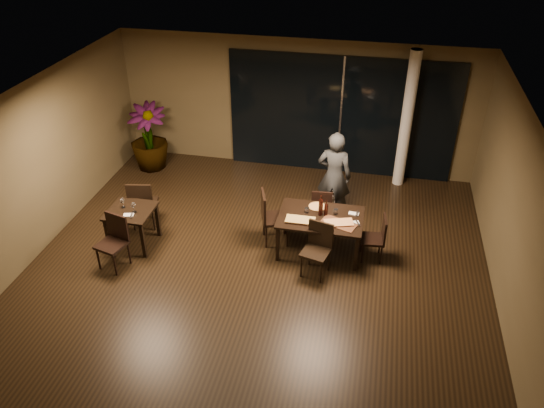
{
  "coord_description": "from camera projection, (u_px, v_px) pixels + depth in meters",
  "views": [
    {
      "loc": [
        1.77,
        -7.03,
        5.95
      ],
      "look_at": [
        0.17,
        0.56,
        1.05
      ],
      "focal_mm": 35.0,
      "sensor_mm": 36.0,
      "label": 1
    }
  ],
  "objects": [
    {
      "name": "main_table",
      "position": [
        321.0,
        220.0,
        9.43
      ],
      "size": [
        1.5,
        1.0,
        0.75
      ],
      "color": "black",
      "rests_on": "ground"
    },
    {
      "name": "ground",
      "position": [
        256.0,
        270.0,
        9.3
      ],
      "size": [
        8.0,
        8.0,
        0.0
      ],
      "primitive_type": "plane",
      "color": "black",
      "rests_on": "ground"
    },
    {
      "name": "diner",
      "position": [
        334.0,
        176.0,
        10.29
      ],
      "size": [
        0.66,
        0.47,
        1.84
      ],
      "primitive_type": "imported",
      "rotation": [
        0.0,
        0.0,
        3.04
      ],
      "color": "#292C2E",
      "rests_on": "ground"
    },
    {
      "name": "window_panel",
      "position": [
        341.0,
        116.0,
        11.68
      ],
      "size": [
        5.0,
        0.06,
        2.7
      ],
      "primitive_type": "cube",
      "color": "black",
      "rests_on": "ground"
    },
    {
      "name": "pizza_board_right",
      "position": [
        339.0,
        224.0,
        9.19
      ],
      "size": [
        0.68,
        0.5,
        0.01
      ],
      "primitive_type": "cube",
      "rotation": [
        0.0,
        0.0,
        -0.35
      ],
      "color": "#4F2C19",
      "rests_on": "main_table"
    },
    {
      "name": "column",
      "position": [
        407.0,
        121.0,
        11.1
      ],
      "size": [
        0.24,
        0.24,
        3.0
      ],
      "primitive_type": "cylinder",
      "color": "silver",
      "rests_on": "ground"
    },
    {
      "name": "chair_side_far",
      "position": [
        142.0,
        202.0,
        10.13
      ],
      "size": [
        0.56,
        0.56,
        1.03
      ],
      "rotation": [
        0.0,
        0.0,
        3.33
      ],
      "color": "black",
      "rests_on": "ground"
    },
    {
      "name": "side_napkin",
      "position": [
        129.0,
        215.0,
        9.42
      ],
      "size": [
        0.2,
        0.15,
        0.01
      ],
      "primitive_type": "cube",
      "rotation": [
        0.0,
        0.0,
        0.23
      ],
      "color": "white",
      "rests_on": "side_table"
    },
    {
      "name": "tumbler_left",
      "position": [
        307.0,
        210.0,
        9.48
      ],
      "size": [
        0.08,
        0.08,
        0.09
      ],
      "primitive_type": "cylinder",
      "color": "white",
      "rests_on": "main_table"
    },
    {
      "name": "oblong_pizza_right",
      "position": [
        339.0,
        223.0,
        9.18
      ],
      "size": [
        0.52,
        0.35,
        0.02
      ],
      "primitive_type": null,
      "rotation": [
        0.0,
        0.0,
        0.29
      ],
      "color": "maroon",
      "rests_on": "pizza_board_right"
    },
    {
      "name": "side_table",
      "position": [
        131.0,
        216.0,
        9.64
      ],
      "size": [
        0.8,
        0.8,
        0.75
      ],
      "color": "black",
      "rests_on": "ground"
    },
    {
      "name": "wine_glass_a",
      "position": [
        123.0,
        203.0,
        9.6
      ],
      "size": [
        0.08,
        0.08,
        0.18
      ],
      "primitive_type": null,
      "color": "white",
      "rests_on": "side_table"
    },
    {
      "name": "ceiling",
      "position": [
        253.0,
        108.0,
        7.69
      ],
      "size": [
        8.0,
        8.0,
        0.04
      ],
      "primitive_type": "cube",
      "color": "silver",
      "rests_on": "wall_back"
    },
    {
      "name": "chair_main_far",
      "position": [
        322.0,
        206.0,
        10.21
      ],
      "size": [
        0.42,
        0.42,
        0.85
      ],
      "rotation": [
        0.0,
        0.0,
        3.22
      ],
      "color": "black",
      "rests_on": "ground"
    },
    {
      "name": "bottle_c",
      "position": [
        321.0,
        204.0,
        9.42
      ],
      "size": [
        0.08,
        0.08,
        0.34
      ],
      "primitive_type": null,
      "color": "black",
      "rests_on": "main_table"
    },
    {
      "name": "wine_glass_b",
      "position": [
        134.0,
        208.0,
        9.47
      ],
      "size": [
        0.08,
        0.08,
        0.19
      ],
      "primitive_type": null,
      "color": "white",
      "rests_on": "side_table"
    },
    {
      "name": "chair_main_left",
      "position": [
        271.0,
        215.0,
        9.73
      ],
      "size": [
        0.62,
        0.62,
        1.05
      ],
      "rotation": [
        0.0,
        0.0,
        1.9
      ],
      "color": "black",
      "rests_on": "ground"
    },
    {
      "name": "chair_main_near",
      "position": [
        318.0,
        246.0,
        9.01
      ],
      "size": [
        0.54,
        0.54,
        0.96
      ],
      "rotation": [
        0.0,
        0.0,
        -0.25
      ],
      "color": "black",
      "rests_on": "ground"
    },
    {
      "name": "wall_right",
      "position": [
        522.0,
        227.0,
        7.8
      ],
      "size": [
        0.1,
        8.0,
        3.0
      ],
      "primitive_type": "cube",
      "color": "brown",
      "rests_on": "ground"
    },
    {
      "name": "tumbler_right",
      "position": [
        336.0,
        212.0,
        9.44
      ],
      "size": [
        0.08,
        0.08,
        0.09
      ],
      "primitive_type": "cylinder",
      "color": "white",
      "rests_on": "main_table"
    },
    {
      "name": "potted_plant",
      "position": [
        148.0,
        137.0,
        12.12
      ],
      "size": [
        1.03,
        1.03,
        1.55
      ],
      "primitive_type": "imported",
      "rotation": [
        0.0,
        0.0,
        0.25
      ],
      "color": "#214717",
      "rests_on": "ground"
    },
    {
      "name": "napkin_near",
      "position": [
        354.0,
        223.0,
        9.21
      ],
      "size": [
        0.2,
        0.16,
        0.01
      ],
      "primitive_type": "cube",
      "rotation": [
        0.0,
        0.0,
        0.41
      ],
      "color": "white",
      "rests_on": "main_table"
    },
    {
      "name": "wall_back",
      "position": [
        297.0,
        105.0,
        11.85
      ],
      "size": [
        8.0,
        0.1,
        3.0
      ],
      "primitive_type": "cube",
      "color": "brown",
      "rests_on": "ground"
    },
    {
      "name": "oblong_pizza_left",
      "position": [
        300.0,
        220.0,
        9.26
      ],
      "size": [
        0.5,
        0.24,
        0.02
      ],
      "primitive_type": null,
      "rotation": [
        0.0,
        0.0,
        0.01
      ],
      "color": "maroon",
      "rests_on": "pizza_board_left"
    },
    {
      "name": "chair_main_right",
      "position": [
        377.0,
        236.0,
        9.34
      ],
      "size": [
        0.44,
        0.44,
        0.87
      ],
      "rotation": [
        0.0,
        0.0,
        -1.47
      ],
      "color": "black",
      "rests_on": "ground"
    },
    {
      "name": "chair_side_near",
      "position": [
        114.0,
        238.0,
        9.18
      ],
      "size": [
        0.56,
        0.56,
        0.98
      ],
      "rotation": [
        0.0,
        0.0,
        -0.27
      ],
      "color": "black",
      "rests_on": "ground"
    },
    {
      "name": "napkin_far",
      "position": [
        354.0,
        214.0,
        9.46
      ],
      "size": [
        0.19,
        0.12,
        0.01
      ],
      "primitive_type": "cube",
      "rotation": [
        0.0,
        0.0,
        -0.09
      ],
      "color": "white",
      "rests_on": "main_table"
    },
    {
      "name": "round_pizza",
      "position": [
        317.0,
        207.0,
        9.65
      ],
      "size": [
        0.3,
        0.3,
        0.01
      ],
      "primitive_type": "cylinder",
      "color": "#AD3013",
      "rests_on": "main_table"
    },
    {
      "name": "bottle_a",
      "position": [
        321.0,
        207.0,
        9.35
      ],
      "size": [
        0.07,
        0.07,
        0.33
      ],
      "primitive_type": null,
      "color": "black",
      "rests_on": "main_table"
    },
    {
      "name": "wall_left",
      "position": [
        28.0,
        172.0,
        9.21
      ],
      "size": [
        0.1,
        8.0,
        3.0
      ],
      "primitive_type": "cube",
      "color": "brown",
      "rests_on": "ground"
    },
    {
      "name": "pizza_board_left",
      "position": [
        300.0,
        221.0,
        9.27
      ],
      "size": [
        0.52,
        0.26,
        0.01
      ],
      "primitive_type": "cube",
      "rotation": [
        0.0,
        0.0,
        -0.0
      ],
      "color": "#422715",
      "rests_on": "main_table"
    },
    {
      "name": "bottle_b",
      "position": [
        326.0,
        208.0,
        9.35
      ],
      "size": [
        0.07,
        0.07,
        0.3
      ],
      "primitive_type": null,
      "color": "black",
      "rests_on": "main_table"
    }
  ]
}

